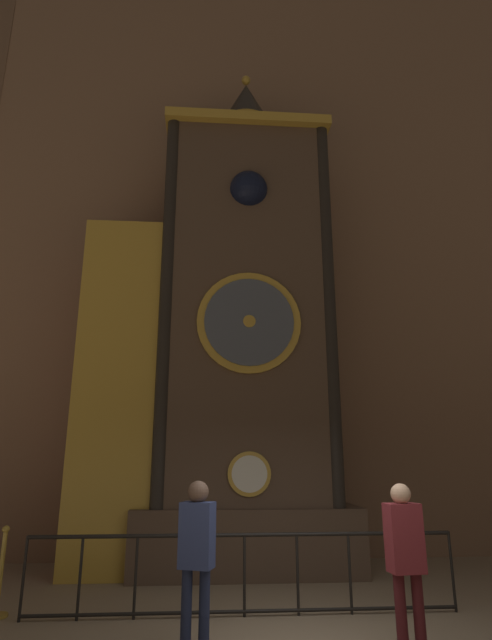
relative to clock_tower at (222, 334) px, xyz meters
The scene contains 5 objects.
cathedral_back_wall 3.42m from the clock_tower, 59.05° to the left, with size 24.00×0.32×14.50m.
clock_tower is the anchor object (origin of this frame).
railing_fence 4.37m from the clock_tower, 83.93° to the right, with size 5.42×0.05×0.96m.
visitor_near 4.83m from the clock_tower, 95.13° to the right, with size 0.39×0.32×1.64m.
visitor_far 5.37m from the clock_tower, 65.79° to the right, with size 0.36×0.25×1.62m.
Camera 1 is at (-1.09, -5.04, 1.87)m, focal length 28.00 mm.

